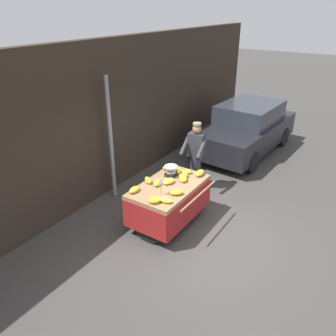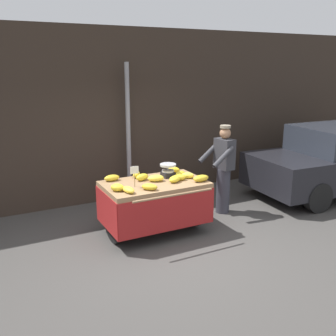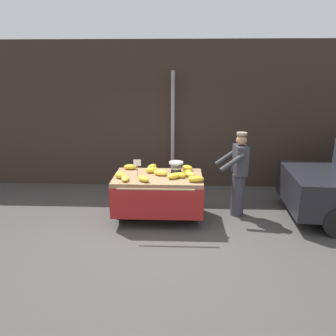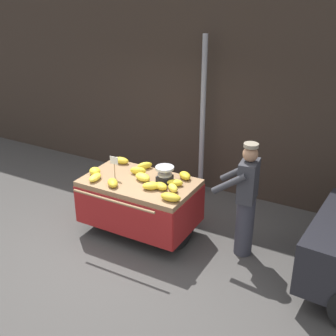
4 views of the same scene
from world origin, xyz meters
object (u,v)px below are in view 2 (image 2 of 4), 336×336
banana_bunch_4 (179,177)px  banana_bunch_7 (142,177)px  banana_cart (155,196)px  banana_bunch_5 (150,187)px  banana_bunch_11 (180,174)px  parked_car (336,160)px  banana_bunch_8 (112,178)px  price_sign (134,172)px  banana_bunch_2 (117,187)px  banana_bunch_3 (136,174)px  vendor_person (223,169)px  banana_bunch_0 (156,178)px  banana_bunch_1 (128,190)px  street_pole (128,134)px  banana_bunch_6 (173,170)px  banana_bunch_10 (201,178)px  banana_bunch_12 (188,175)px  weighing_scale (168,170)px  banana_bunch_9 (175,179)px

banana_bunch_4 → banana_bunch_7: 0.63m
banana_cart → banana_bunch_5: size_ratio=6.63×
banana_bunch_11 → parked_car: parked_car is taller
banana_bunch_8 → banana_bunch_4: bearing=-25.5°
banana_cart → price_sign: 0.63m
banana_bunch_7 → banana_bunch_2: bearing=-149.3°
banana_bunch_3 → banana_bunch_11: bearing=-22.8°
banana_bunch_3 → banana_bunch_4: banana_bunch_3 is taller
banana_cart → vendor_person: vendor_person is taller
price_sign → banana_bunch_3: (0.24, 0.49, -0.19)m
banana_bunch_4 → banana_bunch_0: bearing=162.7°
banana_bunch_1 → banana_bunch_4: bearing=12.3°
street_pole → banana_bunch_6: size_ratio=11.89×
banana_bunch_11 → banana_bunch_1: bearing=-159.8°
banana_bunch_10 → banana_bunch_11: 0.46m
banana_bunch_4 → vendor_person: (1.16, 0.35, -0.09)m
banana_bunch_2 → banana_bunch_11: banana_bunch_2 is taller
banana_bunch_12 → banana_bunch_6: bearing=94.9°
banana_bunch_2 → banana_bunch_11: size_ratio=0.87×
street_pole → vendor_person: 2.05m
weighing_scale → banana_bunch_5: weighing_scale is taller
banana_bunch_4 → parked_car: (4.11, 0.20, -0.21)m
banana_bunch_7 → banana_bunch_12: size_ratio=1.15×
banana_bunch_2 → vendor_person: size_ratio=0.12×
banana_bunch_0 → banana_bunch_8: 0.74m
street_pole → banana_bunch_0: bearing=-96.5°
banana_bunch_3 → banana_bunch_4: size_ratio=1.14×
banana_cart → banana_bunch_7: bearing=126.3°
parked_car → banana_bunch_6: bearing=176.0°
banana_bunch_5 → vendor_person: size_ratio=0.15×
banana_bunch_4 → banana_bunch_8: 1.14m
banana_bunch_2 → banana_bunch_5: 0.50m
price_sign → banana_bunch_12: 1.01m
weighing_scale → banana_bunch_1: (-0.93, -0.48, -0.07)m
weighing_scale → vendor_person: (1.24, 0.09, -0.15)m
banana_bunch_5 → vendor_person: vendor_person is taller
weighing_scale → banana_bunch_7: bearing=178.0°
banana_bunch_0 → banana_bunch_4: size_ratio=1.23×
banana_bunch_0 → parked_car: size_ratio=0.07×
banana_bunch_6 → banana_bunch_9: size_ratio=0.92×
banana_bunch_1 → banana_bunch_5: bearing=-4.7°
banana_bunch_2 → banana_bunch_8: (0.11, 0.56, -0.01)m
banana_bunch_4 → parked_car: parked_car is taller
banana_bunch_0 → vendor_person: 1.56m
price_sign → vendor_person: size_ratio=0.20×
banana_bunch_6 → vendor_person: vendor_person is taller
banana_bunch_0 → banana_bunch_1: (-0.63, -0.34, -0.01)m
weighing_scale → banana_bunch_9: 0.33m
weighing_scale → banana_bunch_6: size_ratio=1.17×
banana_bunch_0 → price_sign: bearing=-165.2°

